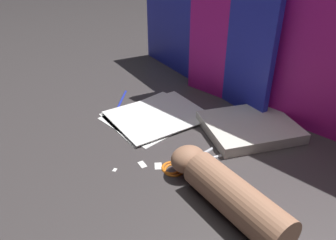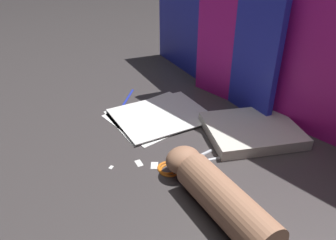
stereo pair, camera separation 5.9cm
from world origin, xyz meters
The scene contains 11 objects.
ground_plane centered at (0.00, 0.00, 0.00)m, with size 6.00×6.00×0.00m, color #3D3838.
backdrop_panel_left centered at (-0.21, 0.36, 0.20)m, with size 0.72×0.12×0.40m.
backdrop_panel_center centered at (0.17, 0.36, 0.28)m, with size 0.71×0.10×0.55m.
paper_stack centered at (-0.07, 0.07, 0.00)m, with size 0.27×0.30×0.01m.
book_closed centered at (0.16, 0.23, 0.02)m, with size 0.29×0.31×0.03m.
scissors centered at (0.16, -0.03, 0.00)m, with size 0.08×0.17×0.01m.
hand_forearm centered at (0.32, -0.05, 0.04)m, with size 0.33×0.11×0.08m.
paper_scrap_near centered at (0.13, -0.08, 0.00)m, with size 0.03×0.03×0.00m.
paper_scrap_mid centered at (0.07, -0.17, 0.00)m, with size 0.01×0.02×0.00m.
paper_scrap_far centered at (0.10, -0.10, 0.00)m, with size 0.03×0.02×0.00m.
pen centered at (-0.24, 0.05, 0.00)m, with size 0.11×0.10×0.01m.
Camera 1 is at (0.64, -0.47, 0.51)m, focal length 35.00 mm.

